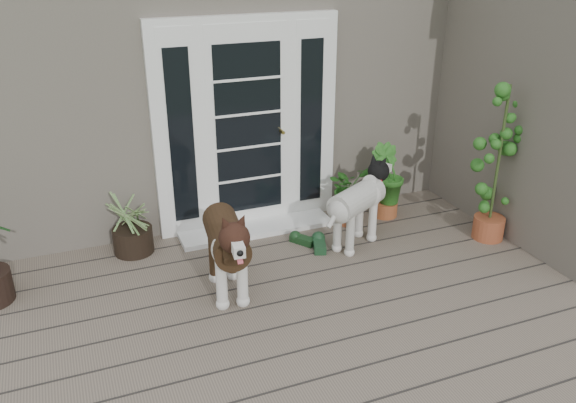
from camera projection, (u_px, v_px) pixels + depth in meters
name	position (u px, v px, depth m)	size (l,w,h in m)	color
deck	(364.00, 340.00, 4.59)	(6.20, 4.60, 0.12)	#6B5B4C
house_main	(211.00, 54.00, 7.59)	(7.40, 4.00, 3.10)	#665E54
house_wing	(576.00, 88.00, 5.90)	(1.60, 2.40, 3.10)	#665E54
door_unit	(247.00, 126.00, 5.93)	(1.90, 0.14, 2.15)	white
door_step	(256.00, 228.00, 6.19)	(1.60, 0.40, 0.05)	white
brindle_dog	(227.00, 252.00, 4.94)	(0.41, 0.96, 0.80)	#3E2816
white_dog	(356.00, 212.00, 5.75)	(0.37, 0.87, 0.72)	white
spider_plant	(131.00, 220.00, 5.63)	(0.63, 0.63, 0.68)	#71925A
herb_a	(349.00, 198.00, 6.24)	(0.46, 0.46, 0.58)	#195719
herb_b	(386.00, 190.00, 6.40)	(0.40, 0.40, 0.59)	#184E16
herb_c	(471.00, 182.00, 6.68)	(0.35, 0.35, 0.55)	#1D5B1A
sapling	(498.00, 162.00, 5.71)	(0.48, 0.48, 1.63)	#265A19
clog_left	(303.00, 239.00, 5.91)	(0.14, 0.30, 0.09)	#143317
clog_right	(319.00, 244.00, 5.81)	(0.16, 0.34, 0.10)	#17391F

